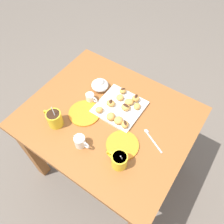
# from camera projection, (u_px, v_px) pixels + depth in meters

# --- Properties ---
(ground_plane) EXTENTS (8.00, 8.00, 0.00)m
(ground_plane) POSITION_uv_depth(u_px,v_px,m) (109.00, 165.00, 1.94)
(ground_plane) COLOR #665B51
(dining_table) EXTENTS (0.98, 0.82, 0.76)m
(dining_table) POSITION_uv_depth(u_px,v_px,m) (108.00, 129.00, 1.43)
(dining_table) COLOR #935628
(dining_table) RESTS_ON ground_plane
(pastry_plate_square) EXTENTS (0.26, 0.26, 0.02)m
(pastry_plate_square) POSITION_uv_depth(u_px,v_px,m) (120.00, 107.00, 1.35)
(pastry_plate_square) COLOR silver
(pastry_plate_square) RESTS_ON dining_table
(coffee_mug_yellow_left) EXTENTS (0.12, 0.08, 0.14)m
(coffee_mug_yellow_left) POSITION_uv_depth(u_px,v_px,m) (119.00, 160.00, 1.11)
(coffee_mug_yellow_left) COLOR yellow
(coffee_mug_yellow_left) RESTS_ON dining_table
(coffee_mug_yellow_right) EXTENTS (0.13, 0.09, 0.15)m
(coffee_mug_yellow_right) POSITION_uv_depth(u_px,v_px,m) (54.00, 118.00, 1.25)
(coffee_mug_yellow_right) COLOR yellow
(coffee_mug_yellow_right) RESTS_ON dining_table
(cream_pitcher_white) EXTENTS (0.10, 0.06, 0.07)m
(cream_pitcher_white) POSITION_uv_depth(u_px,v_px,m) (80.00, 141.00, 1.18)
(cream_pitcher_white) COLOR silver
(cream_pitcher_white) RESTS_ON dining_table
(ice_cream_bowl) EXTENTS (0.11, 0.11, 0.08)m
(ice_cream_bowl) POSITION_uv_depth(u_px,v_px,m) (100.00, 85.00, 1.42)
(ice_cream_bowl) COLOR silver
(ice_cream_bowl) RESTS_ON dining_table
(chocolate_sauce_pitcher) EXTENTS (0.09, 0.05, 0.06)m
(chocolate_sauce_pitcher) POSITION_uv_depth(u_px,v_px,m) (90.00, 97.00, 1.36)
(chocolate_sauce_pitcher) COLOR silver
(chocolate_sauce_pitcher) RESTS_ON dining_table
(saucer_orange_left) EXTENTS (0.18, 0.18, 0.01)m
(saucer_orange_left) POSITION_uv_depth(u_px,v_px,m) (122.00, 145.00, 1.20)
(saucer_orange_left) COLOR orange
(saucer_orange_left) RESTS_ON dining_table
(saucer_orange_right) EXTENTS (0.19, 0.19, 0.01)m
(saucer_orange_right) POSITION_uv_depth(u_px,v_px,m) (84.00, 113.00, 1.33)
(saucer_orange_right) COLOR orange
(saucer_orange_right) RESTS_ON dining_table
(loose_spoon_near_saucer) EXTENTS (0.15, 0.08, 0.01)m
(loose_spoon_near_saucer) POSITION_uv_depth(u_px,v_px,m) (151.00, 138.00, 1.23)
(loose_spoon_near_saucer) COLOR silver
(loose_spoon_near_saucer) RESTS_ON dining_table
(beignet_0) EXTENTS (0.07, 0.07, 0.03)m
(beignet_0) POSITION_uv_depth(u_px,v_px,m) (129.00, 102.00, 1.34)
(beignet_0) COLOR #D19347
(beignet_0) RESTS_ON pastry_plate_square
(beignet_1) EXTENTS (0.05, 0.05, 0.04)m
(beignet_1) POSITION_uv_depth(u_px,v_px,m) (136.00, 98.00, 1.35)
(beignet_1) COLOR #D19347
(beignet_1) RESTS_ON pastry_plate_square
(chocolate_drizzle_1) EXTENTS (0.02, 0.03, 0.00)m
(chocolate_drizzle_1) POSITION_uv_depth(u_px,v_px,m) (136.00, 96.00, 1.34)
(chocolate_drizzle_1) COLOR #381E11
(chocolate_drizzle_1) RESTS_ON beignet_1
(beignet_2) EXTENTS (0.06, 0.06, 0.03)m
(beignet_2) POSITION_uv_depth(u_px,v_px,m) (125.00, 124.00, 1.25)
(beignet_2) COLOR #D19347
(beignet_2) RESTS_ON pastry_plate_square
(chocolate_drizzle_2) EXTENTS (0.03, 0.04, 0.00)m
(chocolate_drizzle_2) POSITION_uv_depth(u_px,v_px,m) (125.00, 123.00, 1.23)
(chocolate_drizzle_2) COLOR #381E11
(chocolate_drizzle_2) RESTS_ON beignet_2
(beignet_3) EXTENTS (0.05, 0.06, 0.03)m
(beignet_3) POSITION_uv_depth(u_px,v_px,m) (137.00, 106.00, 1.32)
(beignet_3) COLOR #D19347
(beignet_3) RESTS_ON pastry_plate_square
(beignet_4) EXTENTS (0.06, 0.06, 0.04)m
(beignet_4) POSITION_uv_depth(u_px,v_px,m) (111.00, 103.00, 1.33)
(beignet_4) COLOR #D19347
(beignet_4) RESTS_ON pastry_plate_square
(chocolate_drizzle_4) EXTENTS (0.03, 0.04, 0.00)m
(chocolate_drizzle_4) POSITION_uv_depth(u_px,v_px,m) (111.00, 101.00, 1.32)
(chocolate_drizzle_4) COLOR #381E11
(chocolate_drizzle_4) RESTS_ON beignet_4
(beignet_5) EXTENTS (0.06, 0.06, 0.03)m
(beignet_5) POSITION_uv_depth(u_px,v_px,m) (126.00, 107.00, 1.32)
(beignet_5) COLOR #D19347
(beignet_5) RESTS_ON pastry_plate_square
(chocolate_drizzle_5) EXTENTS (0.04, 0.02, 0.00)m
(chocolate_drizzle_5) POSITION_uv_depth(u_px,v_px,m) (126.00, 105.00, 1.30)
(chocolate_drizzle_5) COLOR #381E11
(chocolate_drizzle_5) RESTS_ON beignet_5
(beignet_6) EXTENTS (0.07, 0.07, 0.03)m
(beignet_6) POSITION_uv_depth(u_px,v_px,m) (120.00, 97.00, 1.36)
(beignet_6) COLOR #D19347
(beignet_6) RESTS_ON pastry_plate_square
(beignet_7) EXTENTS (0.06, 0.06, 0.04)m
(beignet_7) POSITION_uv_depth(u_px,v_px,m) (111.00, 116.00, 1.28)
(beignet_7) COLOR #D19347
(beignet_7) RESTS_ON pastry_plate_square
(beignet_8) EXTENTS (0.06, 0.06, 0.03)m
(beignet_8) POSITION_uv_depth(u_px,v_px,m) (118.00, 120.00, 1.26)
(beignet_8) COLOR #D19347
(beignet_8) RESTS_ON pastry_plate_square
(beignet_9) EXTENTS (0.06, 0.06, 0.03)m
(beignet_9) POSITION_uv_depth(u_px,v_px,m) (123.00, 91.00, 1.39)
(beignet_9) COLOR #D19347
(beignet_9) RESTS_ON pastry_plate_square
(chocolate_drizzle_9) EXTENTS (0.03, 0.03, 0.00)m
(chocolate_drizzle_9) POSITION_uv_depth(u_px,v_px,m) (123.00, 89.00, 1.38)
(chocolate_drizzle_9) COLOR #381E11
(chocolate_drizzle_9) RESTS_ON beignet_9
(beignet_10) EXTENTS (0.06, 0.06, 0.03)m
(beignet_10) POSITION_uv_depth(u_px,v_px,m) (99.00, 110.00, 1.31)
(beignet_10) COLOR #D19347
(beignet_10) RESTS_ON pastry_plate_square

